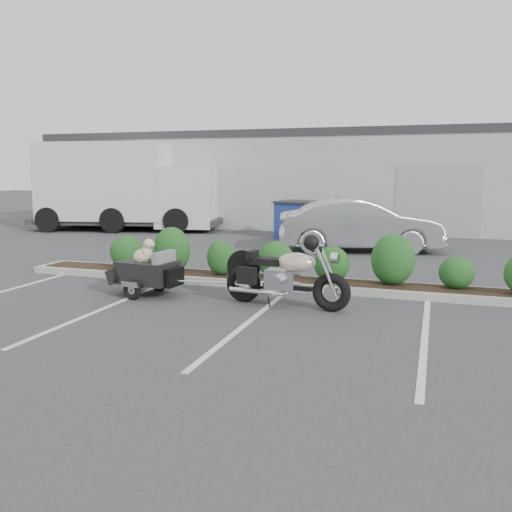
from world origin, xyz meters
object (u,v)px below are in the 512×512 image
(sedan, at_px, (359,225))
(dumpster, at_px, (306,220))
(pet_trailer, at_px, (147,271))
(delivery_truck, at_px, (127,189))
(motorcycle, at_px, (285,277))

(sedan, height_order, dumpster, sedan)
(pet_trailer, relative_size, dumpster, 0.85)
(pet_trailer, relative_size, sedan, 0.40)
(dumpster, distance_m, delivery_truck, 7.69)
(delivery_truck, bearing_deg, pet_trailer, -69.09)
(delivery_truck, bearing_deg, sedan, -29.55)
(pet_trailer, distance_m, dumpster, 9.55)
(pet_trailer, height_order, delivery_truck, delivery_truck)
(pet_trailer, xyz_separation_m, dumpster, (0.94, 9.50, 0.21))
(pet_trailer, bearing_deg, sedan, 72.68)
(pet_trailer, relative_size, delivery_truck, 0.24)
(pet_trailer, bearing_deg, dumpster, 90.67)
(motorcycle, relative_size, sedan, 0.50)
(pet_trailer, height_order, sedan, sedan)
(motorcycle, distance_m, delivery_truck, 13.92)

